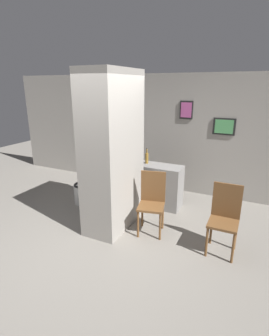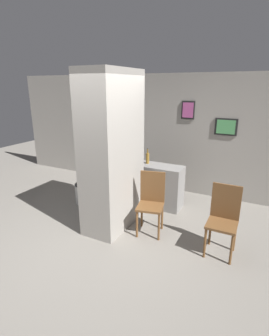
% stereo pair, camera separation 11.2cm
% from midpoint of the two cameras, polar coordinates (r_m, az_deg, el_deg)
% --- Properties ---
extents(ground_plane, '(14.00, 14.00, 0.00)m').
position_cam_midpoint_polar(ground_plane, '(4.40, -8.37, -14.94)').
color(ground_plane, slate).
extents(wall_back, '(8.00, 0.09, 2.60)m').
position_cam_midpoint_polar(wall_back, '(6.12, 5.56, 7.65)').
color(wall_back, gray).
rests_on(wall_back, ground_plane).
extents(pillar_center, '(0.62, 1.17, 2.60)m').
position_cam_midpoint_polar(pillar_center, '(4.30, -4.09, 3.39)').
color(pillar_center, gray).
rests_on(pillar_center, ground_plane).
extents(counter_shelf, '(1.15, 0.44, 0.85)m').
position_cam_midpoint_polar(counter_shelf, '(5.32, 4.81, -3.73)').
color(counter_shelf, gray).
rests_on(counter_shelf, ground_plane).
extents(toilet, '(0.37, 0.53, 0.76)m').
position_cam_midpoint_polar(toilet, '(5.58, -9.95, -4.05)').
color(toilet, silver).
rests_on(toilet, ground_plane).
extents(chair_near_pillar, '(0.49, 0.49, 1.02)m').
position_cam_midpoint_polar(chair_near_pillar, '(4.33, 4.40, -6.98)').
color(chair_near_pillar, brown).
rests_on(chair_near_pillar, ground_plane).
extents(chair_by_doorway, '(0.41, 0.41, 1.02)m').
position_cam_midpoint_polar(chair_by_doorway, '(4.02, 19.55, -10.03)').
color(chair_by_doorway, brown).
rests_on(chair_by_doorway, ground_plane).
extents(bicycle, '(1.66, 0.42, 0.66)m').
position_cam_midpoint_polar(bicycle, '(5.85, -3.32, -2.79)').
color(bicycle, black).
rests_on(bicycle, ground_plane).
extents(bottle_tall, '(0.07, 0.07, 0.32)m').
position_cam_midpoint_polar(bottle_tall, '(5.23, 3.47, 2.24)').
color(bottle_tall, olive).
rests_on(bottle_tall, counter_shelf).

